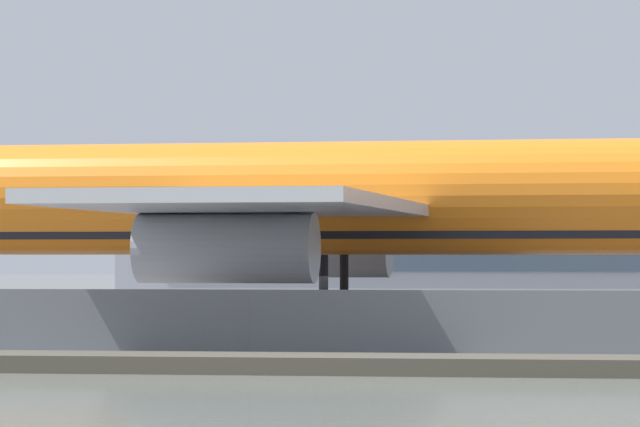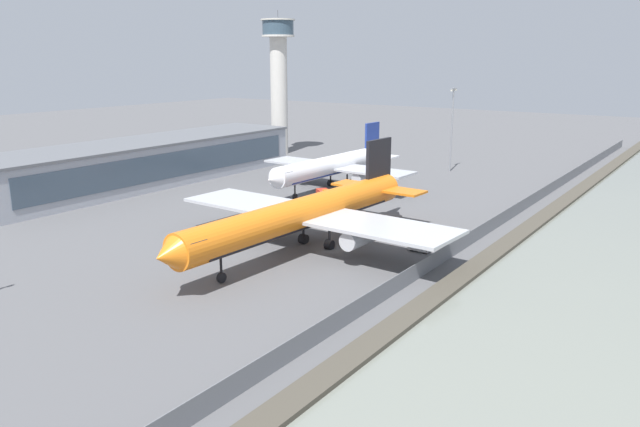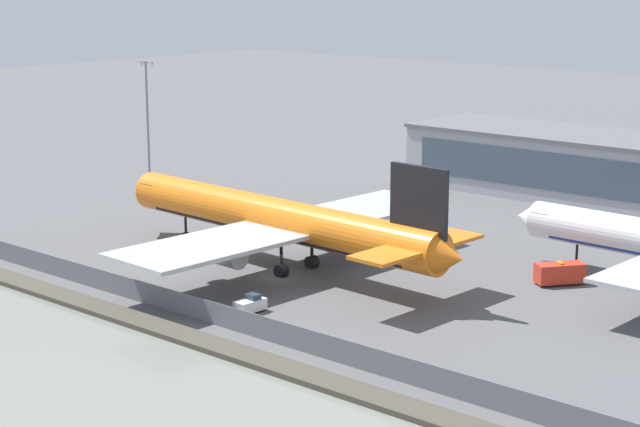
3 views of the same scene
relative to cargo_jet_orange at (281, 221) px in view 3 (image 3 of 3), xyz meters
The scene contains 7 objects.
ground_plane 6.53m from the cargo_jet_orange, 52.32° to the right, with size 500.00×500.00×0.00m, color #565659.
shoreline_seawall 24.02m from the cargo_jet_orange, 84.61° to the right, with size 320.00×3.00×0.50m.
perimeter_fence 19.47m from the cargo_jet_orange, 83.33° to the right, with size 280.00×0.10×2.25m.
cargo_jet_orange is the anchor object (origin of this frame).
baggage_tug 17.07m from the cargo_jet_orange, 57.78° to the right, with size 1.75×3.27×1.80m.
ops_van 30.89m from the cargo_jet_orange, 28.69° to the left, with size 4.78×5.43×2.48m.
apron_light_mast_apron_east 49.12m from the cargo_jet_orange, 157.46° to the left, with size 3.20×0.40×19.79m.
Camera 3 is at (77.62, -82.25, 32.71)m, focal length 60.00 mm.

